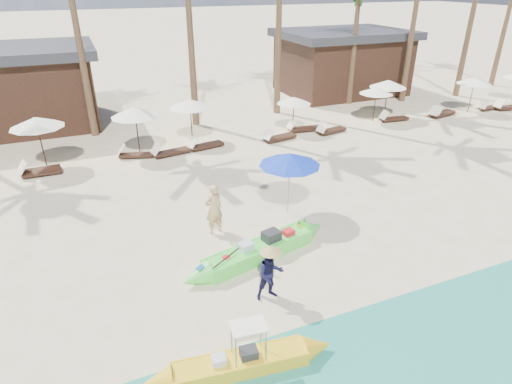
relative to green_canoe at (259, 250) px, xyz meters
name	(u,v)px	position (x,y,z in m)	size (l,w,h in m)	color
ground	(255,271)	(-0.38, -0.58, -0.25)	(240.00, 240.00, 0.00)	beige
green_canoe	(259,250)	(0.00, 0.00, 0.00)	(5.67, 1.72, 0.73)	#4BE245
yellow_canoe	(240,363)	(-2.00, -3.68, -0.05)	(4.68, 0.97, 1.22)	gold
tourist	(214,209)	(-0.80, 1.87, 0.63)	(0.64, 0.42, 1.74)	tan
vendor_green	(270,274)	(-0.45, -1.79, 0.50)	(0.72, 0.56, 1.49)	black
blue_umbrella	(290,159)	(2.02, 2.12, 1.82)	(2.12, 2.12, 2.28)	#99999E
resort_parasol_4	(36,122)	(-6.06, 9.93, 1.83)	(2.24, 2.24, 2.31)	#331E15
lounger_4_left	(39,172)	(-6.33, 9.04, -0.06)	(1.62, 0.50, 0.55)	#331E15
lounger_4_right	(37,169)	(-6.40, 9.36, -0.06)	(1.70, 0.59, 0.57)	#331E15
resort_parasol_5	(135,112)	(-1.97, 9.99, 1.81)	(2.21, 2.21, 2.28)	#331E15
lounger_5_left	(134,154)	(-2.31, 9.58, -0.06)	(1.71, 0.95, 0.55)	#331E15
resort_parasol_6	(190,103)	(0.83, 10.76, 1.72)	(2.12, 2.12, 2.18)	#331E15
lounger_6_left	(169,151)	(-0.73, 9.22, -0.04)	(1.87, 0.83, 0.61)	#331E15
lounger_6_right	(204,145)	(1.06, 9.44, -0.04)	(1.86, 0.85, 0.61)	#331E15
resort_parasol_7	(294,100)	(6.34, 10.19, 1.46)	(1.84, 1.84, 1.89)	#331E15
lounger_7_left	(278,137)	(4.93, 9.11, -0.04)	(1.92, 0.89, 0.63)	#331E15
lounger_7_right	(303,128)	(6.80, 9.91, -0.03)	(1.95, 0.80, 0.65)	#331E15
resort_parasol_8	(377,90)	(11.54, 10.03, 1.55)	(1.93, 1.93, 1.99)	#331E15
lounger_8_left	(330,130)	(8.01, 9.05, -0.04)	(1.86, 0.89, 0.61)	#331E15
resort_parasol_9	(388,84)	(12.60, 10.38, 1.77)	(2.17, 2.17, 2.23)	#331E15
lounger_9_left	(392,118)	(12.55, 9.54, -0.05)	(1.80, 0.71, 0.60)	#331E15
lounger_9_right	(441,113)	(15.86, 9.16, -0.03)	(1.98, 0.92, 0.65)	#331E15
resort_parasol_10	(475,81)	(18.27, 9.34, 1.69)	(2.08, 2.08, 2.15)	#331E15
lounger_10_left	(442,112)	(16.06, 9.28, -0.04)	(1.92, 1.00, 0.63)	#331E15
lounger_10_right	(488,107)	(19.72, 9.12, -0.06)	(1.72, 0.65, 0.57)	#331E15
lounger_11_left	(507,107)	(20.82, 8.69, -0.03)	(2.00, 0.79, 0.66)	#331E15
pavilion_east	(342,61)	(13.62, 16.92, 1.95)	(8.80, 6.60, 4.30)	#331E15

